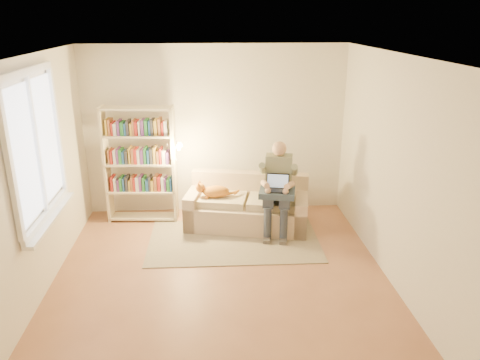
{
  "coord_description": "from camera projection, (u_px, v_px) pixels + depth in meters",
  "views": [
    {
      "loc": [
        -0.12,
        -4.81,
        2.99
      ],
      "look_at": [
        0.29,
        1.0,
        0.93
      ],
      "focal_mm": 35.0,
      "sensor_mm": 36.0,
      "label": 1
    }
  ],
  "objects": [
    {
      "name": "wall_back",
      "position": [
        215.0,
        131.0,
        7.21
      ],
      "size": [
        4.0,
        0.02,
        2.6
      ],
      "primitive_type": "cube",
      "color": "silver",
      "rests_on": "floor"
    },
    {
      "name": "wall_left",
      "position": [
        32.0,
        183.0,
        4.96
      ],
      "size": [
        0.02,
        4.5,
        2.6
      ],
      "primitive_type": "cube",
      "color": "silver",
      "rests_on": "floor"
    },
    {
      "name": "cat",
      "position": [
        217.0,
        191.0,
        6.8
      ],
      "size": [
        0.6,
        0.28,
        0.21
      ],
      "rotation": [
        0.0,
        0.0,
        -0.21
      ],
      "color": "orange",
      "rests_on": "sofa"
    },
    {
      "name": "ceiling",
      "position": [
        218.0,
        56.0,
        4.66
      ],
      "size": [
        4.0,
        4.5,
        0.02
      ],
      "primitive_type": "cube",
      "color": "white",
      "rests_on": "wall_back"
    },
    {
      "name": "sofa",
      "position": [
        247.0,
        208.0,
        6.95
      ],
      "size": [
        1.89,
        1.14,
        0.75
      ],
      "rotation": [
        0.0,
        0.0,
        -0.21
      ],
      "color": "tan",
      "rests_on": "floor"
    },
    {
      "name": "wall_front",
      "position": [
        230.0,
        296.0,
        2.98
      ],
      "size": [
        4.0,
        0.02,
        2.6
      ],
      "primitive_type": "cube",
      "color": "silver",
      "rests_on": "floor"
    },
    {
      "name": "bookshelf",
      "position": [
        140.0,
        159.0,
        6.92
      ],
      "size": [
        1.16,
        0.4,
        1.76
      ],
      "rotation": [
        0.0,
        0.0,
        -0.08
      ],
      "color": "beige",
      "rests_on": "floor"
    },
    {
      "name": "wall_right",
      "position": [
        398.0,
        175.0,
        5.23
      ],
      "size": [
        0.02,
        4.5,
        2.6
      ],
      "primitive_type": "cube",
      "color": "silver",
      "rests_on": "floor"
    },
    {
      "name": "rug",
      "position": [
        234.0,
        241.0,
        6.54
      ],
      "size": [
        2.38,
        1.43,
        0.01
      ],
      "primitive_type": "cube",
      "rotation": [
        0.0,
        0.0,
        -0.02
      ],
      "color": "gray",
      "rests_on": "floor"
    },
    {
      "name": "floor",
      "position": [
        221.0,
        282.0,
        5.53
      ],
      "size": [
        4.5,
        4.5,
        0.0
      ],
      "primitive_type": "plane",
      "color": "#915D41",
      "rests_on": "ground"
    },
    {
      "name": "window",
      "position": [
        42.0,
        171.0,
        5.13
      ],
      "size": [
        0.12,
        1.52,
        1.69
      ],
      "color": "white",
      "rests_on": "wall_left"
    },
    {
      "name": "laptop",
      "position": [
        275.0,
        186.0,
        6.49
      ],
      "size": [
        0.37,
        0.34,
        0.26
      ],
      "rotation": [
        0.0,
        0.0,
        -0.21
      ],
      "color": "black",
      "rests_on": "blanket"
    },
    {
      "name": "blanket",
      "position": [
        275.0,
        192.0,
        6.51
      ],
      "size": [
        0.56,
        0.49,
        0.08
      ],
      "primitive_type": "cube",
      "rotation": [
        0.0,
        0.0,
        -0.21
      ],
      "color": "#293849",
      "rests_on": "person"
    },
    {
      "name": "person",
      "position": [
        278.0,
        184.0,
        6.6
      ],
      "size": [
        0.48,
        0.65,
        1.32
      ],
      "rotation": [
        0.0,
        0.0,
        -0.21
      ],
      "color": "gray",
      "rests_on": "sofa"
    }
  ]
}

